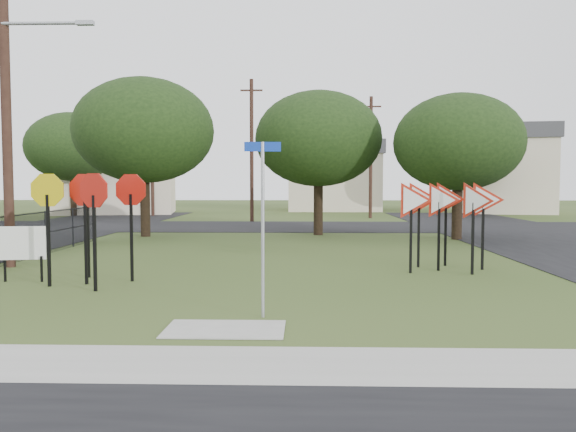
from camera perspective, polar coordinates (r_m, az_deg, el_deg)
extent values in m
plane|color=#32471A|center=(11.95, -4.80, -8.52)|extent=(140.00, 140.00, 0.00)
cube|color=#9B9992|center=(7.93, -8.31, -14.66)|extent=(30.00, 1.60, 0.02)
cube|color=#32471A|center=(6.82, -10.14, -17.75)|extent=(30.00, 0.80, 0.02)
cube|color=black|center=(31.75, -0.76, -1.07)|extent=(60.00, 8.00, 0.02)
cube|color=#9B9992|center=(9.63, -6.43, -11.38)|extent=(2.00, 1.20, 0.02)
cylinder|color=#A1A3A9|center=(10.21, -2.58, -1.46)|extent=(0.06, 0.06, 3.20)
cube|color=#0E31A0|center=(10.20, -2.60, 7.05)|extent=(0.66, 0.06, 0.17)
cube|color=black|center=(14.46, -19.85, -2.26)|extent=(0.07, 0.07, 2.19)
cube|color=black|center=(14.55, -15.61, -2.15)|extent=(0.07, 0.07, 2.19)
cube|color=black|center=(13.46, -19.05, -2.65)|extent=(0.07, 0.07, 2.19)
cube|color=black|center=(14.46, -23.15, -2.33)|extent=(0.07, 0.07, 2.19)
cube|color=black|center=(15.50, -19.65, -1.89)|extent=(0.07, 0.07, 2.19)
cube|color=black|center=(15.68, 12.37, -2.18)|extent=(0.06, 0.06, 1.94)
cube|color=black|center=(16.28, 15.06, -2.01)|extent=(0.06, 0.06, 1.94)
cube|color=black|center=(15.85, 18.25, -2.21)|extent=(0.06, 0.06, 1.94)
cube|color=black|center=(16.81, 13.13, -1.82)|extent=(0.06, 0.06, 1.94)
cube|color=black|center=(17.32, 15.71, -1.71)|extent=(0.06, 0.06, 1.94)
cube|color=black|center=(16.83, 19.17, -1.91)|extent=(0.06, 0.06, 1.94)
cube|color=black|center=(15.72, -26.81, -4.81)|extent=(0.05, 0.05, 0.65)
cube|color=black|center=(15.30, -23.75, -4.95)|extent=(0.05, 0.05, 0.65)
cube|color=white|center=(15.43, -25.36, -2.50)|extent=(1.10, 0.20, 0.83)
cylinder|color=#3E261C|center=(18.46, -26.75, 10.91)|extent=(0.28, 0.28, 10.00)
cylinder|color=#A1A3A9|center=(18.23, -23.60, 17.50)|extent=(2.40, 0.10, 0.10)
cube|color=#A1A3A9|center=(17.78, -19.92, 17.96)|extent=(0.50, 0.18, 0.12)
cylinder|color=#3E261C|center=(35.84, -3.71, 6.61)|extent=(0.24, 0.24, 9.00)
cube|color=#3E261C|center=(36.25, -3.73, 12.62)|extent=(1.40, 0.10, 0.10)
cylinder|color=#3E261C|center=(39.94, 8.40, 5.89)|extent=(0.24, 0.24, 8.50)
cube|color=#3E261C|center=(40.26, 8.45, 10.94)|extent=(1.40, 0.10, 0.10)
cylinder|color=#3E261C|center=(43.18, -13.64, 5.97)|extent=(0.24, 0.24, 9.00)
cube|color=#3E261C|center=(43.53, -13.71, 10.97)|extent=(1.40, 0.10, 0.10)
cylinder|color=black|center=(19.03, -26.35, -2.14)|extent=(0.05, 0.05, 1.50)
cylinder|color=black|center=(21.08, -23.42, -1.57)|extent=(0.05, 0.05, 1.50)
cylinder|color=black|center=(23.18, -21.01, -1.10)|extent=(0.05, 0.05, 1.50)
cylinder|color=black|center=(25.31, -19.01, -0.70)|extent=(0.05, 0.05, 1.50)
cube|color=black|center=(20.00, -24.86, 0.18)|extent=(0.03, 11.50, 0.03)
cube|color=black|center=(20.05, -24.81, -1.84)|extent=(0.03, 11.50, 0.03)
cube|color=black|center=(20.05, -24.81, -1.84)|extent=(0.01, 11.50, 1.50)
cube|color=beige|center=(48.13, -16.97, 3.85)|extent=(10.08, 8.46, 6.00)
cube|color=#3E3E42|center=(48.31, -17.04, 8.13)|extent=(10.58, 8.88, 1.20)
cube|color=beige|center=(51.69, 4.61, 3.39)|extent=(8.00, 8.00, 5.00)
cube|color=#3E3E42|center=(51.79, 4.63, 6.82)|extent=(8.40, 8.40, 1.20)
cube|color=beige|center=(50.46, 20.98, 3.75)|extent=(7.91, 7.91, 6.00)
cube|color=#3E3E42|center=(50.63, 21.07, 7.82)|extent=(8.30, 8.30, 1.20)
cylinder|color=black|center=(26.67, -14.30, 0.79)|extent=(0.44, 0.44, 2.62)
ellipsoid|color=black|center=(26.76, -14.41, 8.41)|extent=(6.40, 6.40, 4.80)
cylinder|color=black|center=(26.66, 3.09, 0.70)|extent=(0.44, 0.44, 2.45)
ellipsoid|color=black|center=(26.72, 3.11, 7.84)|extent=(6.00, 6.00, 4.50)
cylinder|color=black|center=(25.55, 16.79, 0.25)|extent=(0.44, 0.44, 2.27)
ellipsoid|color=black|center=(25.58, 16.90, 7.19)|extent=(5.60, 5.60, 4.20)
cylinder|color=black|center=(45.10, -20.97, 1.79)|extent=(0.44, 0.44, 2.80)
ellipsoid|color=black|center=(45.17, -21.07, 6.58)|extent=(6.80, 6.80, 5.10)
cylinder|color=black|center=(45.45, 17.84, 1.64)|extent=(0.44, 0.44, 2.45)
ellipsoid|color=black|center=(45.48, 17.91, 5.83)|extent=(6.00, 6.00, 4.50)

